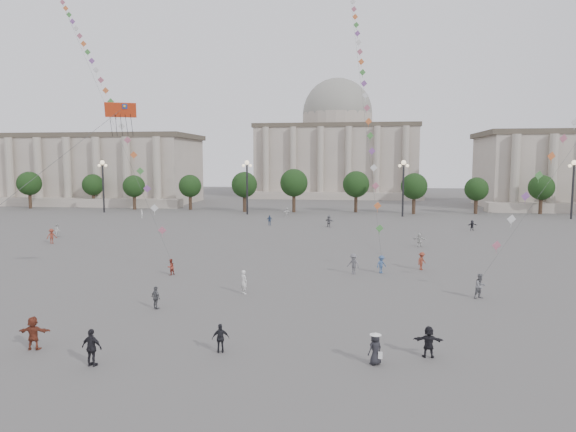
# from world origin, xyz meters

# --- Properties ---
(ground) EXTENTS (360.00, 360.00, 0.00)m
(ground) POSITION_xyz_m (0.00, 0.00, 0.00)
(ground) COLOR #504D4B
(ground) RESTS_ON ground
(hall_west) EXTENTS (84.00, 26.22, 17.20)m
(hall_west) POSITION_xyz_m (-75.00, 93.89, 8.43)
(hall_west) COLOR #A79A8C
(hall_west) RESTS_ON ground
(hall_central) EXTENTS (48.30, 34.30, 35.50)m
(hall_central) POSITION_xyz_m (0.00, 129.22, 14.23)
(hall_central) COLOR #A79A8C
(hall_central) RESTS_ON ground
(tree_row) EXTENTS (137.12, 5.12, 8.00)m
(tree_row) POSITION_xyz_m (0.00, 78.00, 5.39)
(tree_row) COLOR #34231A
(tree_row) RESTS_ON ground
(lamp_post_far_west) EXTENTS (2.00, 0.90, 10.65)m
(lamp_post_far_west) POSITION_xyz_m (-45.00, 70.00, 7.35)
(lamp_post_far_west) COLOR #262628
(lamp_post_far_west) RESTS_ON ground
(lamp_post_mid_west) EXTENTS (2.00, 0.90, 10.65)m
(lamp_post_mid_west) POSITION_xyz_m (-15.00, 70.00, 7.35)
(lamp_post_mid_west) COLOR #262628
(lamp_post_mid_west) RESTS_ON ground
(lamp_post_mid_east) EXTENTS (2.00, 0.90, 10.65)m
(lamp_post_mid_east) POSITION_xyz_m (15.00, 70.00, 7.35)
(lamp_post_mid_east) COLOR #262628
(lamp_post_mid_east) RESTS_ON ground
(lamp_post_far_east) EXTENTS (2.00, 0.90, 10.65)m
(lamp_post_far_east) POSITION_xyz_m (45.00, 70.00, 7.35)
(lamp_post_far_east) COLOR #262628
(lamp_post_far_east) RESTS_ON ground
(person_crowd_0) EXTENTS (1.05, 0.66, 1.66)m
(person_crowd_0) POSITION_xyz_m (-7.69, 53.49, 0.83)
(person_crowd_0) COLOR navy
(person_crowd_0) RESTS_ON ground
(person_crowd_1) EXTENTS (0.97, 1.07, 1.80)m
(person_crowd_1) POSITION_xyz_m (-34.51, 36.70, 0.90)
(person_crowd_1) COLOR silver
(person_crowd_1) RESTS_ON ground
(person_crowd_2) EXTENTS (1.36, 1.38, 1.91)m
(person_crowd_2) POSITION_xyz_m (-31.83, 31.09, 0.95)
(person_crowd_2) COLOR maroon
(person_crowd_2) RESTS_ON ground
(person_crowd_3) EXTENTS (1.57, 0.52, 1.69)m
(person_crowd_3) POSITION_xyz_m (10.42, -1.52, 0.85)
(person_crowd_3) COLOR black
(person_crowd_3) RESTS_ON ground
(person_crowd_4) EXTENTS (1.48, 1.55, 1.76)m
(person_crowd_4) POSITION_xyz_m (-6.65, 66.62, 0.88)
(person_crowd_4) COLOR silver
(person_crowd_4) RESTS_ON ground
(person_crowd_6) EXTENTS (1.43, 1.25, 1.92)m
(person_crowd_6) POSITION_xyz_m (6.27, 18.38, 0.96)
(person_crowd_6) COLOR slate
(person_crowd_6) RESTS_ON ground
(person_crowd_7) EXTENTS (1.69, 0.94, 1.74)m
(person_crowd_7) POSITION_xyz_m (14.10, 34.90, 0.87)
(person_crowd_7) COLOR silver
(person_crowd_7) RESTS_ON ground
(person_crowd_8) EXTENTS (1.21, 1.25, 1.72)m
(person_crowd_8) POSITION_xyz_m (12.76, 21.15, 0.86)
(person_crowd_8) COLOR brown
(person_crowd_8) RESTS_ON ground
(person_crowd_9) EXTENTS (1.53, 0.82, 1.57)m
(person_crowd_9) POSITION_xyz_m (23.78, 51.37, 0.78)
(person_crowd_9) COLOR #232228
(person_crowd_9) RESTS_ON ground
(person_crowd_10) EXTENTS (0.53, 0.66, 1.55)m
(person_crowd_10) POSITION_xyz_m (-32.83, 60.83, 0.78)
(person_crowd_10) COLOR white
(person_crowd_10) RESTS_ON ground
(person_crowd_12) EXTENTS (1.70, 1.57, 1.90)m
(person_crowd_12) POSITION_xyz_m (2.07, 52.42, 0.95)
(person_crowd_12) COLOR slate
(person_crowd_12) RESTS_ON ground
(person_crowd_13) EXTENTS (0.81, 0.81, 1.89)m
(person_crowd_13) POSITION_xyz_m (-2.18, 10.04, 0.95)
(person_crowd_13) COLOR silver
(person_crowd_13) RESTS_ON ground
(tourist_1) EXTENTS (1.18, 0.61, 1.93)m
(tourist_1) POSITION_xyz_m (-6.65, -5.06, 0.96)
(tourist_1) COLOR black
(tourist_1) RESTS_ON ground
(tourist_2) EXTENTS (1.79, 0.77, 1.87)m
(tourist_2) POSITION_xyz_m (-11.05, -3.32, 0.94)
(tourist_2) COLOR brown
(tourist_2) RESTS_ON ground
(tourist_3) EXTENTS (1.01, 0.87, 1.63)m
(tourist_3) POSITION_xyz_m (-7.40, 5.08, 0.81)
(tourist_3) COLOR #57585C
(tourist_3) RESTS_ON ground
(tourist_4) EXTENTS (1.01, 0.64, 1.60)m
(tourist_4) POSITION_xyz_m (-0.68, -2.37, 0.80)
(tourist_4) COLOR black
(tourist_4) RESTS_ON ground
(kite_flyer_0) EXTENTS (0.85, 0.91, 1.49)m
(kite_flyer_0) POSITION_xyz_m (-10.32, 15.72, 0.74)
(kite_flyer_0) COLOR maroon
(kite_flyer_0) RESTS_ON ground
(kite_flyer_1) EXTENTS (1.23, 1.16, 1.67)m
(kite_flyer_1) POSITION_xyz_m (8.85, 19.14, 0.83)
(kite_flyer_1) COLOR #3A5682
(kite_flyer_1) RESTS_ON ground
(kite_flyer_2) EXTENTS (1.16, 1.07, 1.90)m
(kite_flyer_2) POSITION_xyz_m (15.89, 11.12, 0.95)
(kite_flyer_2) COLOR slate
(kite_flyer_2) RESTS_ON ground
(hat_person) EXTENTS (0.95, 0.91, 1.69)m
(hat_person) POSITION_xyz_m (7.59, -2.90, 0.87)
(hat_person) COLOR black
(hat_person) RESTS_ON ground
(dragon_kite) EXTENTS (4.60, 9.28, 22.39)m
(dragon_kite) POSITION_xyz_m (-10.68, 7.03, 13.26)
(dragon_kite) COLOR red
(dragon_kite) RESTS_ON ground
(kite_train_west) EXTENTS (27.61, 29.44, 53.47)m
(kite_train_west) POSITION_xyz_m (-24.98, 31.66, 20.29)
(kite_train_west) COLOR #3F3F3F
(kite_train_west) RESTS_ON ground
(kite_train_mid) EXTENTS (6.01, 42.37, 64.23)m
(kite_train_mid) POSITION_xyz_m (6.06, 41.56, 27.45)
(kite_train_mid) COLOR #3F3F3F
(kite_train_mid) RESTS_ON ground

